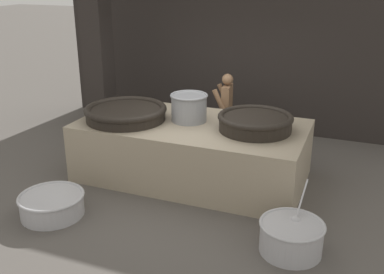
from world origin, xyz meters
TOP-DOWN VIEW (x-y plane):
  - ground_plane at (0.00, 0.00)m, footprint 60.00×60.00m
  - back_wall at (0.00, 2.83)m, footprint 8.04×0.24m
  - support_pillar at (-2.57, 1.37)m, footprint 0.47×0.47m
  - hearth_platform at (0.00, 0.00)m, footprint 3.61×1.84m
  - giant_wok_near at (-1.08, -0.22)m, footprint 1.34×1.34m
  - giant_wok_far at (1.02, 0.04)m, footprint 1.15×1.15m
  - stock_pot at (-0.09, 0.10)m, footprint 0.61×0.61m
  - cook at (0.15, 1.36)m, footprint 0.37×0.56m
  - prep_bowl_vegetables at (1.90, -1.53)m, footprint 0.80×1.03m
  - prep_bowl_meat at (-1.37, -1.88)m, footprint 0.92×0.92m

SIDE VIEW (x-z plane):
  - ground_plane at x=0.00m, z-range 0.00..0.00m
  - prep_bowl_meat at x=-1.37m, z-range 0.02..0.33m
  - prep_bowl_vegetables at x=1.90m, z-range -0.14..0.58m
  - hearth_platform at x=0.00m, z-range 0.00..0.94m
  - cook at x=0.15m, z-range 0.06..1.54m
  - giant_wok_near at x=-1.08m, z-range 0.95..1.18m
  - giant_wok_far at x=1.02m, z-range 0.95..1.21m
  - stock_pot at x=-0.09m, z-range 0.95..1.40m
  - back_wall at x=0.00m, z-range 0.00..4.08m
  - support_pillar at x=-2.57m, z-range 0.00..4.08m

